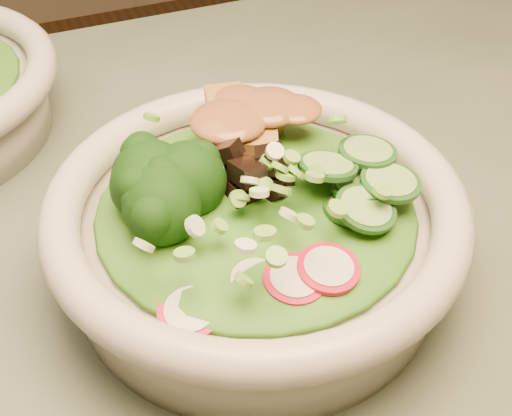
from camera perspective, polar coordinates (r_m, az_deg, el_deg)
name	(u,v)px	position (r m, az deg, el deg)	size (l,w,h in m)	color
dining_table	(321,287)	(0.71, 5.19, -6.32)	(1.20, 0.80, 0.75)	black
salad_bowl	(256,230)	(0.53, 0.00, -1.76)	(0.31, 0.31, 0.08)	beige
lettuce_bed	(256,207)	(0.52, 0.00, 0.08)	(0.23, 0.23, 0.03)	#2C6515
broccoli_florets	(154,196)	(0.50, -8.17, 0.93)	(0.09, 0.08, 0.05)	black
radish_slices	(275,278)	(0.46, 1.53, -5.62)	(0.13, 0.05, 0.02)	#B70E2E
cucumber_slices	(360,185)	(0.52, 8.29, 1.83)	(0.08, 0.08, 0.04)	#85AE60
mushroom_heap	(254,177)	(0.51, -0.18, 2.52)	(0.08, 0.08, 0.05)	black
tofu_cubes	(248,133)	(0.56, -0.66, 6.05)	(0.10, 0.07, 0.04)	#9D6D34
peanut_sauce	(248,117)	(0.55, -0.67, 7.31)	(0.08, 0.06, 0.02)	brown
scallion_garnish	(256,176)	(0.50, 0.00, 2.55)	(0.22, 0.22, 0.03)	#71B53F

